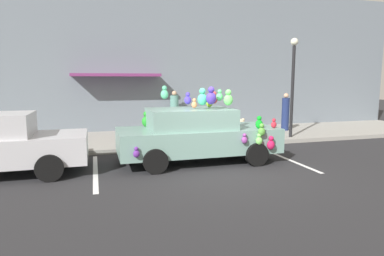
{
  "coord_description": "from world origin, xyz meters",
  "views": [
    {
      "loc": [
        -3.01,
        -7.78,
        2.36
      ],
      "look_at": [
        -0.19,
        1.9,
        0.9
      ],
      "focal_mm": 31.36,
      "sensor_mm": 36.0,
      "label": 1
    }
  ],
  "objects": [
    {
      "name": "ground_plane",
      "position": [
        0.0,
        0.0,
        0.0
      ],
      "size": [
        60.0,
        60.0,
        0.0
      ],
      "primitive_type": "plane",
      "color": "#262628"
    },
    {
      "name": "sidewalk",
      "position": [
        0.0,
        5.0,
        0.07
      ],
      "size": [
        24.0,
        4.0,
        0.15
      ],
      "primitive_type": "cube",
      "color": "gray",
      "rests_on": "ground"
    },
    {
      "name": "storefront_building",
      "position": [
        -0.02,
        7.14,
        3.19
      ],
      "size": [
        24.0,
        1.25,
        6.4
      ],
      "color": "slate",
      "rests_on": "ground"
    },
    {
      "name": "parking_stripe_front",
      "position": [
        2.47,
        1.0,
        0.0
      ],
      "size": [
        0.12,
        3.6,
        0.01
      ],
      "primitive_type": "cube",
      "color": "silver",
      "rests_on": "ground"
    },
    {
      "name": "parking_stripe_rear",
      "position": [
        -3.06,
        1.0,
        0.0
      ],
      "size": [
        0.12,
        3.6,
        0.01
      ],
      "primitive_type": "cube",
      "color": "silver",
      "rests_on": "ground"
    },
    {
      "name": "plush_covered_car",
      "position": [
        -0.24,
        1.3,
        0.81
      ],
      "size": [
        4.54,
        2.13,
        2.19
      ],
      "color": "gray",
      "rests_on": "ground"
    },
    {
      "name": "teddy_bear_on_sidewalk",
      "position": [
        2.1,
        3.42,
        0.52
      ],
      "size": [
        0.42,
        0.35,
        0.8
      ],
      "color": "beige",
      "rests_on": "sidewalk"
    },
    {
      "name": "street_lamp_post",
      "position": [
        4.27,
        3.5,
        2.46
      ],
      "size": [
        0.28,
        0.28,
        3.75
      ],
      "color": "black",
      "rests_on": "sidewalk"
    },
    {
      "name": "pedestrian_near_shopfront",
      "position": [
        0.33,
        6.45,
        0.95
      ],
      "size": [
        0.37,
        0.37,
        1.73
      ],
      "color": "slate",
      "rests_on": "sidewalk"
    },
    {
      "name": "pedestrian_walking_past",
      "position": [
        5.02,
        5.11,
        0.9
      ],
      "size": [
        0.32,
        0.32,
        1.62
      ],
      "color": "navy",
      "rests_on": "sidewalk"
    }
  ]
}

